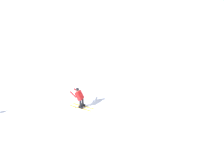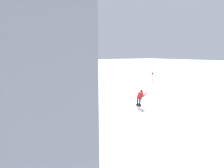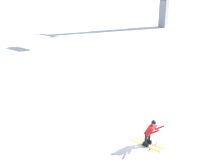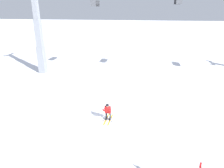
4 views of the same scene
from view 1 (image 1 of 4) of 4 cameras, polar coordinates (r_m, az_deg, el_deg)
ground_plane at (r=18.04m, az=-5.02°, el=-6.67°), size 260.00×260.00×0.00m
skier_carving_main at (r=18.65m, az=-6.59°, el=-2.53°), size 0.72×1.66×1.53m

